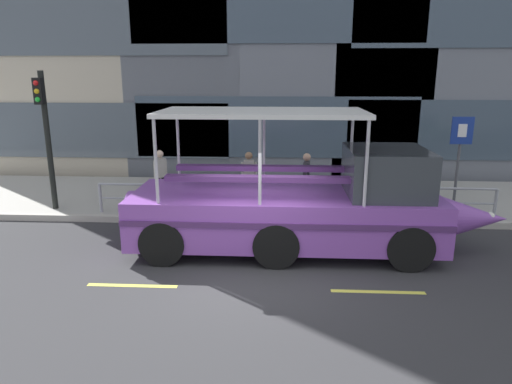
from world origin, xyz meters
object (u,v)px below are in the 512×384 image
parking_sign (460,148)px  duck_tour_boat (306,206)px  traffic_light_pole (45,127)px  pedestrian_mid_right (249,173)px  pedestrian_mid_left (306,175)px  pedestrian_near_bow (416,172)px  pedestrian_near_stern (161,171)px

parking_sign → duck_tour_boat: size_ratio=0.31×
traffic_light_pole → pedestrian_mid_right: traffic_light_pole is taller
pedestrian_mid_right → traffic_light_pole: bearing=-172.6°
pedestrian_mid_left → pedestrian_near_bow: bearing=13.7°
pedestrian_near_stern → pedestrian_near_bow: bearing=3.6°
pedestrian_near_stern → pedestrian_mid_left: bearing=-4.3°
pedestrian_near_bow → duck_tour_boat: bearing=-134.0°
pedestrian_near_bow → pedestrian_mid_left: (-3.37, -0.83, 0.05)m
parking_sign → traffic_light_pole: bearing=-177.9°
pedestrian_mid_left → pedestrian_near_stern: (-4.40, 0.33, -0.01)m
duck_tour_boat → pedestrian_mid_left: size_ratio=5.33×
pedestrian_mid_left → parking_sign: bearing=-0.9°
duck_tour_boat → pedestrian_near_stern: bearing=143.5°
parking_sign → pedestrian_near_bow: 1.55m
traffic_light_pole → pedestrian_near_bow: 10.96m
pedestrian_mid_right → pedestrian_near_bow: bearing=6.6°
parking_sign → pedestrian_near_bow: (-0.90, 0.89, -0.90)m
pedestrian_mid_right → pedestrian_near_stern: pedestrian_near_stern is taller
duck_tour_boat → pedestrian_near_stern: size_ratio=5.36×
parking_sign → pedestrian_near_stern: bearing=177.4°
duck_tour_boat → pedestrian_mid_left: 2.83m
parking_sign → duck_tour_boat: duck_tour_boat is taller
parking_sign → pedestrian_mid_right: 6.04m
duck_tour_boat → pedestrian_near_stern: 5.29m
pedestrian_mid_right → parking_sign: bearing=-2.9°
pedestrian_near_bow → pedestrian_near_stern: 7.79m
pedestrian_mid_left → pedestrian_near_stern: bearing=175.7°
traffic_light_pole → pedestrian_mid_right: (5.70, 0.74, -1.42)m
parking_sign → pedestrian_near_bow: bearing=135.1°
parking_sign → pedestrian_near_bow: size_ratio=1.73×
duck_tour_boat → pedestrian_near_bow: 5.07m
pedestrian_near_stern → traffic_light_pole: bearing=-164.6°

